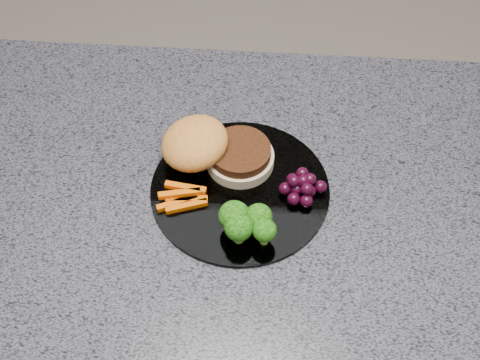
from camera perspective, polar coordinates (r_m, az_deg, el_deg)
name	(u,v)px	position (r m, az deg, el deg)	size (l,w,h in m)	color
island_cabinet	(279,331)	(1.38, 3.33, -12.78)	(1.20, 0.60, 0.86)	brown
countertop	(293,201)	(0.99, 4.54, -1.82)	(1.20, 0.60, 0.04)	#51515C
plate	(240,190)	(0.97, 0.00, -0.83)	(0.26, 0.26, 0.01)	white
burger	(211,150)	(0.98, -2.50, 2.60)	(0.18, 0.12, 0.06)	#C9B78D
carrot_sticks	(183,197)	(0.95, -4.88, -1.46)	(0.07, 0.05, 0.02)	#D25503
broccoli	(246,222)	(0.90, 0.51, -3.58)	(0.08, 0.06, 0.05)	olive
grape_bunch	(302,186)	(0.96, 5.33, -0.53)	(0.07, 0.06, 0.03)	black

